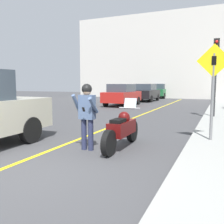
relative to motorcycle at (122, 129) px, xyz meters
name	(u,v)px	position (x,y,z in m)	size (l,w,h in m)	color
ground_plane	(26,173)	(-1.00, -2.52, -0.51)	(80.00, 80.00, 0.00)	#424244
road_center_line	(117,124)	(-1.60, 3.48, -0.50)	(0.12, 36.00, 0.01)	yellow
building_backdrop	(191,55)	(-1.00, 23.48, 4.42)	(28.00, 1.20, 9.86)	beige
motorcycle	(122,129)	(0.00, 0.00, 0.00)	(0.62, 2.32, 1.30)	black
person_biker	(87,110)	(-0.75, -0.55, 0.54)	(0.59, 0.47, 1.71)	#282D4C
crossing_sign	(213,83)	(2.16, 1.30, 1.23)	(0.91, 0.08, 2.64)	slate
traffic_light	(216,63)	(2.06, 6.75, 2.18)	(0.26, 0.30, 3.65)	#2D2D30
parked_car_red	(122,95)	(-4.70, 11.96, 0.35)	(1.88, 4.20, 1.68)	black
parked_car_black	(146,92)	(-4.36, 17.43, 0.35)	(1.88, 4.20, 1.68)	black
parked_car_green	(159,91)	(-4.45, 23.38, 0.35)	(1.88, 4.20, 1.68)	black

